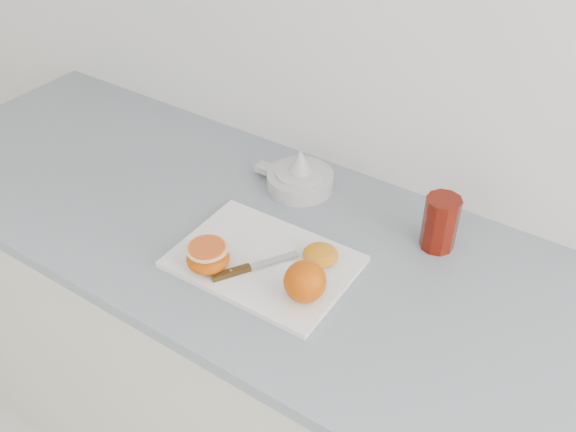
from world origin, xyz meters
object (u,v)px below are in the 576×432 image
(counter, at_px, (346,414))
(citrus_juicer, at_px, (299,177))
(half_orange, at_px, (208,257))
(cutting_board, at_px, (264,262))
(red_tumbler, at_px, (440,225))

(counter, bearing_deg, citrus_juicer, 145.11)
(half_orange, bearing_deg, cutting_board, 45.61)
(counter, xyz_separation_m, red_tumbler, (0.09, 0.16, 0.50))
(counter, bearing_deg, red_tumbler, 60.95)
(citrus_juicer, bearing_deg, cutting_board, -71.80)
(cutting_board, xyz_separation_m, red_tumbler, (0.25, 0.24, 0.05))
(half_orange, xyz_separation_m, citrus_juicer, (-0.01, 0.33, -0.01))
(cutting_board, bearing_deg, counter, 25.52)
(half_orange, bearing_deg, counter, 32.81)
(red_tumbler, bearing_deg, cutting_board, -136.85)
(cutting_board, height_order, red_tumbler, red_tumbler)
(citrus_juicer, distance_m, red_tumbler, 0.34)
(half_orange, relative_size, citrus_juicer, 0.44)
(counter, bearing_deg, cutting_board, -154.48)
(half_orange, bearing_deg, red_tumbler, 43.72)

